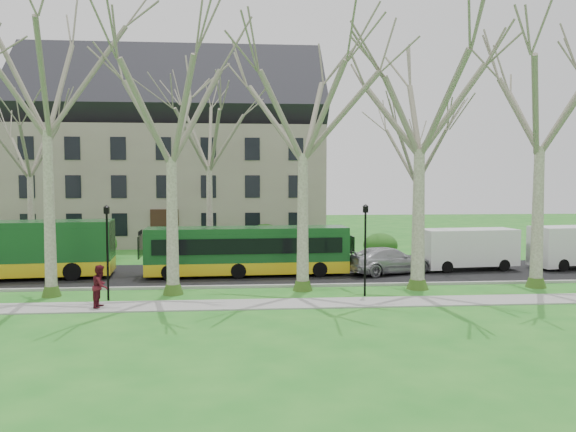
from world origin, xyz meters
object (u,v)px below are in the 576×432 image
object	(u,v)px
sedan	(389,260)
van_a	(468,249)
bus_follow	(248,250)
pedestrian_b	(100,286)

from	to	relation	value
sedan	van_a	bearing A→B (deg)	-98.49
bus_follow	sedan	bearing A→B (deg)	-2.73
bus_follow	van_a	world-z (taller)	bus_follow
sedan	pedestrian_b	size ratio (longest dim) A/B	2.89
sedan	van_a	size ratio (longest dim) A/B	0.93
sedan	bus_follow	bearing A→B (deg)	70.65
sedan	pedestrian_b	xyz separation A→B (m)	(-14.67, -7.52, 0.15)
pedestrian_b	bus_follow	bearing A→B (deg)	-36.95
bus_follow	pedestrian_b	bearing A→B (deg)	-132.49
bus_follow	pedestrian_b	world-z (taller)	bus_follow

